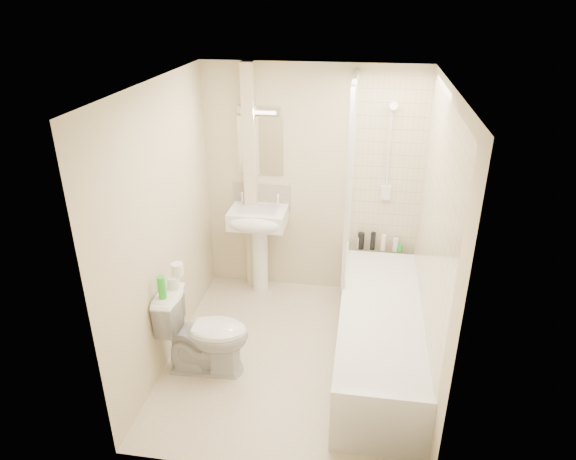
# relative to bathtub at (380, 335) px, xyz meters

# --- Properties ---
(floor) EXTENTS (2.50, 2.50, 0.00)m
(floor) POSITION_rel_bathtub_xyz_m (-0.75, -0.05, -0.29)
(floor) COLOR beige
(floor) RESTS_ON ground
(wall_back) EXTENTS (2.20, 0.02, 2.40)m
(wall_back) POSITION_rel_bathtub_xyz_m (-0.75, 1.20, 0.91)
(wall_back) COLOR beige
(wall_back) RESTS_ON ground
(wall_left) EXTENTS (0.02, 2.50, 2.40)m
(wall_left) POSITION_rel_bathtub_xyz_m (-1.85, -0.05, 0.91)
(wall_left) COLOR beige
(wall_left) RESTS_ON ground
(wall_right) EXTENTS (0.02, 2.50, 2.40)m
(wall_right) POSITION_rel_bathtub_xyz_m (0.35, -0.05, 0.91)
(wall_right) COLOR beige
(wall_right) RESTS_ON ground
(ceiling) EXTENTS (2.20, 2.50, 0.02)m
(ceiling) POSITION_rel_bathtub_xyz_m (-0.75, -0.05, 2.11)
(ceiling) COLOR white
(ceiling) RESTS_ON wall_back
(tile_back) EXTENTS (0.70, 0.01, 1.75)m
(tile_back) POSITION_rel_bathtub_xyz_m (0.00, 1.19, 1.14)
(tile_back) COLOR beige
(tile_back) RESTS_ON wall_back
(tile_right) EXTENTS (0.01, 2.10, 1.75)m
(tile_right) POSITION_rel_bathtub_xyz_m (0.34, 0.00, 1.14)
(tile_right) COLOR beige
(tile_right) RESTS_ON wall_right
(pipe_boxing) EXTENTS (0.12, 0.12, 2.40)m
(pipe_boxing) POSITION_rel_bathtub_xyz_m (-1.37, 1.14, 0.91)
(pipe_boxing) COLOR beige
(pipe_boxing) RESTS_ON ground
(splashback) EXTENTS (0.60, 0.02, 0.30)m
(splashback) POSITION_rel_bathtub_xyz_m (-1.27, 1.19, 0.74)
(splashback) COLOR beige
(splashback) RESTS_ON wall_back
(mirror) EXTENTS (0.46, 0.01, 0.60)m
(mirror) POSITION_rel_bathtub_xyz_m (-1.27, 1.19, 1.29)
(mirror) COLOR white
(mirror) RESTS_ON wall_back
(strip_light) EXTENTS (0.42, 0.07, 0.07)m
(strip_light) POSITION_rel_bathtub_xyz_m (-1.27, 1.16, 1.66)
(strip_light) COLOR silver
(strip_light) RESTS_ON wall_back
(bathtub) EXTENTS (0.70, 2.10, 0.55)m
(bathtub) POSITION_rel_bathtub_xyz_m (0.00, 0.00, 0.00)
(bathtub) COLOR white
(bathtub) RESTS_ON ground
(shower_screen) EXTENTS (0.04, 0.92, 1.80)m
(shower_screen) POSITION_rel_bathtub_xyz_m (-0.35, 0.75, 1.16)
(shower_screen) COLOR white
(shower_screen) RESTS_ON bathtub
(shower_fixture) EXTENTS (0.10, 0.16, 0.99)m
(shower_fixture) POSITION_rel_bathtub_xyz_m (-0.00, 1.14, 1.26)
(shower_fixture) COLOR white
(shower_fixture) RESTS_ON wall_back
(pedestal_sink) EXTENTS (0.58, 0.51, 1.11)m
(pedestal_sink) POSITION_rel_bathtub_xyz_m (-1.27, 0.96, 0.49)
(pedestal_sink) COLOR white
(pedestal_sink) RESTS_ON ground
(bottle_black_a) EXTENTS (0.07, 0.07, 0.18)m
(bottle_black_a) POSITION_rel_bathtub_xyz_m (-0.21, 1.11, 0.35)
(bottle_black_a) COLOR black
(bottle_black_a) RESTS_ON bathtub
(bottle_white_a) EXTENTS (0.06, 0.06, 0.13)m
(bottle_white_a) POSITION_rel_bathtub_xyz_m (-0.22, 1.11, 0.33)
(bottle_white_a) COLOR white
(bottle_white_a) RESTS_ON bathtub
(bottle_black_b) EXTENTS (0.05, 0.05, 0.19)m
(bottle_black_b) POSITION_rel_bathtub_xyz_m (-0.09, 1.11, 0.36)
(bottle_black_b) COLOR black
(bottle_black_b) RESTS_ON bathtub
(bottle_cream) EXTENTS (0.05, 0.05, 0.17)m
(bottle_cream) POSITION_rel_bathtub_xyz_m (0.02, 1.11, 0.35)
(bottle_cream) COLOR #FAE6C1
(bottle_cream) RESTS_ON bathtub
(bottle_white_b) EXTENTS (0.05, 0.05, 0.14)m
(bottle_white_b) POSITION_rel_bathtub_xyz_m (0.14, 1.11, 0.33)
(bottle_white_b) COLOR silver
(bottle_white_b) RESTS_ON bathtub
(bottle_green) EXTENTS (0.06, 0.06, 0.08)m
(bottle_green) POSITION_rel_bathtub_xyz_m (0.19, 1.11, 0.30)
(bottle_green) COLOR green
(bottle_green) RESTS_ON bathtub
(toilet) EXTENTS (0.49, 0.78, 0.76)m
(toilet) POSITION_rel_bathtub_xyz_m (-1.47, -0.32, 0.09)
(toilet) COLOR white
(toilet) RESTS_ON ground
(toilet_roll_lower) EXTENTS (0.10, 0.10, 0.10)m
(toilet_roll_lower) POSITION_rel_bathtub_xyz_m (-1.73, -0.25, 0.52)
(toilet_roll_lower) COLOR white
(toilet_roll_lower) RESTS_ON toilet
(toilet_roll_upper) EXTENTS (0.10, 0.10, 0.11)m
(toilet_roll_upper) POSITION_rel_bathtub_xyz_m (-1.70, -0.21, 0.62)
(toilet_roll_upper) COLOR white
(toilet_roll_upper) RESTS_ON toilet_roll_lower
(green_bottle) EXTENTS (0.06, 0.06, 0.20)m
(green_bottle) POSITION_rel_bathtub_xyz_m (-1.76, -0.41, 0.57)
(green_bottle) COLOR green
(green_bottle) RESTS_ON toilet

